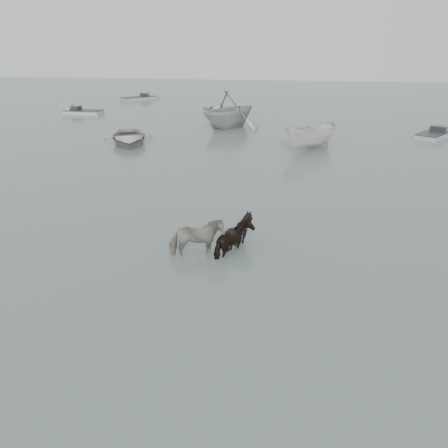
{
  "coord_description": "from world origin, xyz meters",
  "views": [
    {
      "loc": [
        2.53,
        -14.07,
        7.07
      ],
      "look_at": [
        0.41,
        0.0,
        1.0
      ],
      "focal_mm": 35.0,
      "sensor_mm": 36.0,
      "label": 1
    }
  ],
  "objects": [
    {
      "name": "skiff_mid",
      "position": [
        -5.15,
        30.63,
        0.38
      ],
      "size": [
        3.52,
        4.95,
        0.75
      ],
      "primitive_type": null,
      "rotation": [
        0.0,
        0.0,
        -1.12
      ],
      "color": "#9EA19E",
      "rests_on": "ground"
    },
    {
      "name": "skiff_far",
      "position": [
        -16.37,
        39.89,
        0.38
      ],
      "size": [
        5.35,
        5.46,
        0.75
      ],
      "primitive_type": null,
      "rotation": [
        0.0,
        0.0,
        0.8
      ],
      "color": "#9C9E9C",
      "rests_on": "ground"
    },
    {
      "name": "pony_pinto",
      "position": [
        -0.48,
        -0.57,
        0.81
      ],
      "size": [
        2.09,
        1.48,
        1.61
      ],
      "primitive_type": "imported",
      "rotation": [
        0.0,
        0.0,
        1.93
      ],
      "color": "black",
      "rests_on": "ground"
    },
    {
      "name": "pony_dark",
      "position": [
        0.82,
        -0.17,
        0.74
      ],
      "size": [
        1.33,
        1.53,
        1.48
      ],
      "primitive_type": "imported",
      "rotation": [
        0.0,
        0.0,
        1.52
      ],
      "color": "black",
      "rests_on": "ground"
    },
    {
      "name": "boat_small",
      "position": [
        3.98,
        16.41,
        0.95
      ],
      "size": [
        4.54,
        4.99,
        1.9
      ],
      "primitive_type": "imported",
      "rotation": [
        0.0,
        0.0,
        -0.68
      ],
      "color": "silver",
      "rests_on": "ground"
    },
    {
      "name": "rowboat_trail",
      "position": [
        -2.63,
        23.45,
        1.6
      ],
      "size": [
        7.71,
        7.95,
        3.2
      ],
      "primitive_type": "imported",
      "rotation": [
        0.0,
        0.0,
        2.56
      ],
      "color": "#A9ABA9",
      "rests_on": "ground"
    },
    {
      "name": "rowboat_lead",
      "position": [
        -9.08,
        16.17,
        0.53
      ],
      "size": [
        5.28,
        6.12,
        1.06
      ],
      "primitive_type": "imported",
      "rotation": [
        0.0,
        0.0,
        0.37
      ],
      "color": "#A4A5A0",
      "rests_on": "ground"
    },
    {
      "name": "skiff_port",
      "position": [
        13.59,
        21.73,
        0.38
      ],
      "size": [
        4.48,
        5.35,
        0.75
      ],
      "primitive_type": null,
      "rotation": [
        0.0,
        0.0,
        0.95
      ],
      "color": "#9D9F9D",
      "rests_on": "ground"
    },
    {
      "name": "ground",
      "position": [
        0.0,
        0.0,
        0.0
      ],
      "size": [
        140.0,
        140.0,
        0.0
      ],
      "primitive_type": "plane",
      "color": "#51615E",
      "rests_on": "ground"
    },
    {
      "name": "pony_black",
      "position": [
        0.88,
        0.54,
        0.72
      ],
      "size": [
        1.61,
        1.52,
        1.44
      ],
      "primitive_type": "imported",
      "rotation": [
        0.0,
        0.0,
        1.9
      ],
      "color": "black",
      "rests_on": "ground"
    },
    {
      "name": "skiff_outer",
      "position": [
        -18.28,
        28.36,
        0.38
      ],
      "size": [
        5.27,
        1.74,
        0.75
      ],
      "primitive_type": null,
      "rotation": [
        0.0,
        0.0,
        3.12
      ],
      "color": "#ACADA8",
      "rests_on": "ground"
    }
  ]
}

